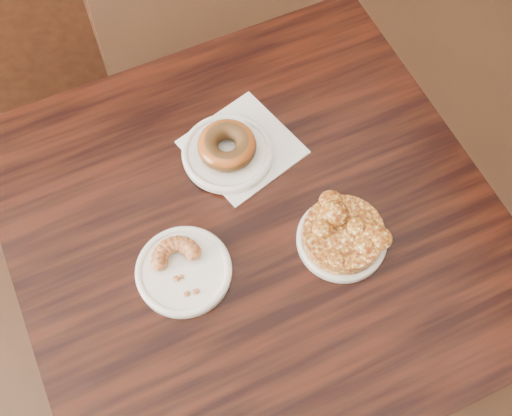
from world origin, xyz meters
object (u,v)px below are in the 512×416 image
object	(u,v)px
cafe_table	(256,297)
glazed_donut	(227,146)
apple_fritter	(344,233)
cruller_fragment	(183,267)
chair_far	(10,64)

from	to	relation	value
cafe_table	glazed_donut	size ratio (longest dim) A/B	7.78
glazed_donut	apple_fritter	world-z (taller)	apple_fritter
cafe_table	cruller_fragment	world-z (taller)	cruller_fragment
cruller_fragment	apple_fritter	bearing A→B (deg)	-7.29
cafe_table	glazed_donut	distance (m)	0.43
cafe_table	cruller_fragment	size ratio (longest dim) A/B	8.43
glazed_donut	cafe_table	bearing A→B (deg)	-88.77
chair_far	apple_fritter	size ratio (longest dim) A/B	5.08
apple_fritter	cruller_fragment	size ratio (longest dim) A/B	1.87
glazed_donut	cruller_fragment	xyz separation A→B (m)	(-0.14, -0.19, -0.01)
cafe_table	apple_fritter	distance (m)	0.43
glazed_donut	apple_fritter	size ratio (longest dim) A/B	0.58
apple_fritter	cruller_fragment	world-z (taller)	apple_fritter
apple_fritter	chair_far	bearing A→B (deg)	121.36
cafe_table	glazed_donut	world-z (taller)	glazed_donut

